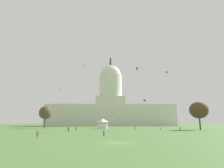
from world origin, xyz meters
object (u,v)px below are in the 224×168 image
kite_black_low (145,100)px  person_tan_mid_right (160,129)px  person_red_near_tent (135,128)px  person_black_front_center (76,128)px  person_purple_front_right (104,133)px  kite_lime_high (80,59)px  event_tent (103,124)px  kite_cyan_mid (60,83)px  kite_pink_high (149,77)px  kite_yellow_high (23,28)px  person_grey_edge_west (37,133)px  kite_red_mid (167,72)px  person_white_back_left (96,129)px  kite_blue_high (84,65)px  tree_east_mid (199,110)px  kite_violet_mid (102,95)px  kite_turquoise_mid (61,88)px  tree_west_mid (46,113)px  kite_green_low (112,113)px  kite_orange_mid (137,69)px  kite_magenta_high_b (109,63)px  kite_white_low (118,103)px  kite_gold_high (78,55)px  kite_magenta_high (70,65)px  person_orange_mid_left (38,135)px  person_red_back_right (180,129)px

kite_black_low → person_tan_mid_right: bearing=0.1°
person_red_near_tent → person_black_front_center: bearing=-138.0°
kite_black_low → person_purple_front_right: bearing=-163.3°
person_purple_front_right → kite_lime_high: (-19.96, 77.32, 46.98)m
event_tent → kite_cyan_mid: size_ratio=6.50×
kite_pink_high → kite_yellow_high: 118.83m
person_grey_edge_west → kite_red_mid: (50.93, 51.18, 30.44)m
person_white_back_left → kite_blue_high: (-19.99, 89.11, 57.00)m
tree_east_mid → kite_cyan_mid: 72.59m
tree_east_mid → person_tan_mid_right: (-19.07, -2.17, -8.38)m
kite_violet_mid → kite_turquoise_mid: bearing=-155.0°
person_tan_mid_right → kite_black_low: 16.31m
kite_yellow_high → person_white_back_left: bearing=41.6°
tree_west_mid → kite_green_low: tree_west_mid is taller
kite_yellow_high → kite_orange_mid: bearing=29.6°
person_grey_edge_west → kite_black_low: kite_black_low is taller
person_purple_front_right → kite_green_low: (3.06, 79.01, 9.28)m
kite_red_mid → kite_pink_high: bearing=62.6°
kite_magenta_high_b → kite_red_mid: bearing=-106.7°
kite_turquoise_mid → kite_white_low: (43.02, -20.82, -13.48)m
person_black_front_center → person_tan_mid_right: person_black_front_center is taller
tree_east_mid → kite_yellow_high: kite_yellow_high is taller
person_black_front_center → kite_gold_high: size_ratio=0.80×
event_tent → kite_orange_mid: kite_orange_mid is taller
kite_turquoise_mid → kite_violet_mid: size_ratio=1.24×
person_grey_edge_west → kite_orange_mid: kite_orange_mid is taller
kite_lime_high → kite_magenta_high_b: bearing=-179.0°
event_tent → kite_magenta_high: kite_magenta_high is taller
kite_turquoise_mid → kite_cyan_mid: size_ratio=4.77×
person_black_front_center → kite_pink_high: bearing=45.0°
tree_west_mid → kite_gold_high: size_ratio=6.90×
person_white_back_left → event_tent: bearing=-178.1°
kite_orange_mid → kite_gold_high: bearing=131.4°
person_orange_mid_left → kite_cyan_mid: 64.51m
kite_yellow_high → kite_white_low: kite_yellow_high is taller
person_red_back_right → kite_turquoise_mid: kite_turquoise_mid is taller
kite_magenta_high → kite_gold_high: size_ratio=2.22×
person_black_front_center → kite_red_mid: size_ratio=0.45×
person_grey_edge_west → person_red_back_right: bearing=-171.3°
kite_red_mid → kite_magenta_high: bearing=128.7°
person_orange_mid_left → kite_magenta_high: size_ratio=0.35×
event_tent → person_orange_mid_left: size_ratio=3.78×
kite_gold_high → kite_cyan_mid: bearing=115.1°
event_tent → kite_cyan_mid: (-23.79, -1.69, 22.18)m
person_grey_edge_west → kite_green_low: kite_green_low is taller
kite_gold_high → kite_black_low: bearing=145.6°
kite_magenta_high → kite_lime_high: 10.70m
kite_pink_high → person_red_near_tent: bearing=9.5°
event_tent → person_grey_edge_west: event_tent is taller
kite_magenta_high_b → kite_black_low: bearing=-134.0°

